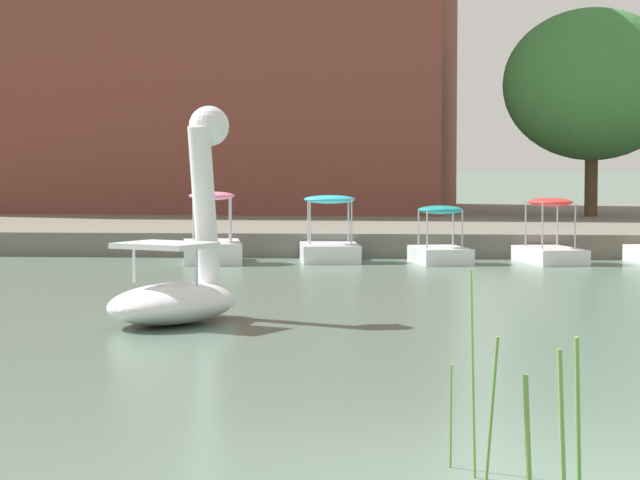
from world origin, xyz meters
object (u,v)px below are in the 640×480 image
Objects in this scene: swan_boat at (180,273)px; pedal_boat_red at (550,243)px; tree_sapling_by_fence at (592,85)px; pedal_boat_teal at (440,245)px; pedal_boat_pink at (212,243)px; pedal_boat_cyan at (330,243)px.

pedal_boat_red is at bearing 60.85° from swan_boat.
swan_boat is 13.50m from pedal_boat_red.
tree_sapling_by_fence is (9.09, 23.82, 4.13)m from swan_boat.
tree_sapling_by_fence is at bearing 69.11° from swan_boat.
pedal_boat_teal is at bearing -112.49° from tree_sapling_by_fence.
pedal_boat_red is at bearing 5.26° from pedal_boat_teal.
pedal_boat_teal is at bearing 70.85° from swan_boat.
swan_boat is 25.82m from tree_sapling_by_fence.
swan_boat is 1.36× the size of pedal_boat_red.
pedal_boat_pink is at bearing -129.97° from tree_sapling_by_fence.
pedal_boat_pink reaches higher than pedal_boat_teal.
tree_sapling_by_fence is at bearing 78.18° from pedal_boat_red.
swan_boat is 1.52× the size of pedal_boat_teal.
pedal_boat_teal is at bearing -174.74° from pedal_boat_red.
pedal_boat_pink is at bearing 96.72° from swan_boat.
tree_sapling_by_fence is at bearing 57.11° from pedal_boat_cyan.
pedal_boat_teal is (-2.56, -0.24, -0.06)m from pedal_boat_red.
pedal_boat_cyan reaches higher than pedal_boat_red.
swan_boat is 12.00m from pedal_boat_cyan.
pedal_boat_cyan is at bearing 178.52° from pedal_boat_red.
pedal_boat_red is 7.93m from pedal_boat_pink.
pedal_boat_cyan is (-2.62, 0.37, 0.03)m from pedal_boat_teal.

